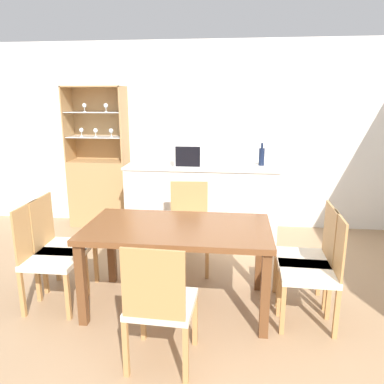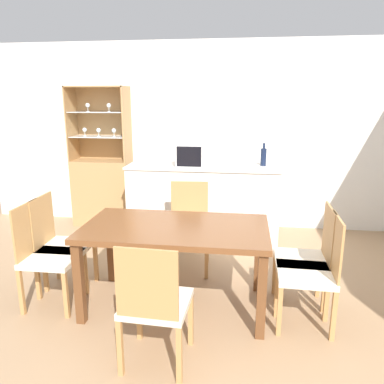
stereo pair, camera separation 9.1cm
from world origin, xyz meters
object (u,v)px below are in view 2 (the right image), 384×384
Objects in this scene: dining_chair_side_left_near at (47,255)px; dining_chair_side_right_near at (312,272)px; dining_chair_side_left_far at (61,244)px; dining_chair_side_right_far at (307,258)px; dining_chair_head_far at (188,227)px; microwave at (196,154)px; dining_table at (176,236)px; wine_bottle at (263,156)px; dining_chair_head_near at (155,304)px; display_cabinet at (103,184)px.

dining_chair_side_right_near is at bearing 89.45° from dining_chair_side_left_near.
dining_chair_side_left_far is 2.25m from dining_chair_side_right_far.
microwave reaches higher than dining_chair_head_far.
dining_table is 1.70× the size of dining_chair_side_right_far.
wine_bottle reaches higher than dining_chair_side_right_near.
dining_chair_side_right_far is (0.00, 0.26, 0.00)m from dining_chair_side_right_near.
wine_bottle is at bearing 12.03° from dining_chair_side_right_near.
wine_bottle reaches higher than dining_chair_head_near.
dining_chair_side_right_near is 1.00× the size of dining_chair_head_far.
dining_table is 5.65× the size of wine_bottle.
dining_chair_side_left_near is at bearing -137.01° from wine_bottle.
display_cabinet is at bearing 119.40° from dining_chair_head_near.
dining_chair_side_left_far and dining_chair_head_near have the same top height.
display_cabinet is 2.11× the size of dining_chair_head_near.
dining_chair_side_right_near is 1.00× the size of dining_chair_head_near.
display_cabinet is 1.95m from dining_chair_head_far.
dining_chair_side_left_far is at bearing 173.49° from dining_table.
dining_chair_side_left_far is at bearing 84.95° from dining_chair_side_right_near.
dining_chair_head_far is (-0.00, 1.54, 0.00)m from dining_chair_head_near.
display_cabinet reaches higher than dining_chair_head_far.
dining_chair_side_left_near is 1.44m from dining_chair_head_far.
dining_table is (1.45, -2.07, 0.06)m from display_cabinet.
dining_chair_side_right_near is 3.33× the size of wine_bottle.
dining_chair_head_near is 1.54m from dining_chair_head_far.
dining_chair_side_left_far is at bearing -127.79° from microwave.
wine_bottle is (0.81, 0.11, -0.03)m from microwave.
dining_chair_side_right_far is at bearing 41.07° from dining_chair_head_near.
dining_chair_head_far is (1.44, -1.30, -0.13)m from display_cabinet.
dining_chair_head_far is (1.12, 0.90, 0.00)m from dining_chair_side_left_near.
microwave is (1.10, 1.68, 0.66)m from dining_chair_side_left_near.
dining_table is 1.70× the size of dining_chair_head_far.
dining_chair_side_right_far is at bearing 6.53° from dining_table.
dining_chair_side_right_far is at bearing -77.76° from wine_bottle.
dining_table is at bearing 96.07° from dining_chair_side_left_near.
display_cabinet is at bearing -172.15° from dining_chair_side_left_near.
dining_chair_side_left_far is at bearing -80.53° from display_cabinet.
dining_chair_head_near is at bearing 59.72° from dining_chair_side_left_near.
display_cabinet is 1.25× the size of dining_table.
dining_chair_side_left_near is 2.02× the size of microwave.
display_cabinet reaches higher than dining_chair_side_right_near.
microwave is at bearing -20.09° from display_cabinet.
display_cabinet is 2.11× the size of dining_chair_side_right_far.
dining_chair_side_right_far is 2.02× the size of microwave.
display_cabinet is 2.11× the size of dining_chair_side_left_near.
dining_chair_head_near is at bearing -108.12° from wine_bottle.
display_cabinet is 2.11× the size of dining_chair_side_left_far.
dining_chair_side_right_near and dining_chair_side_right_far have the same top height.
wine_bottle is at bearing -136.52° from dining_chair_head_far.
microwave is 0.82m from wine_bottle.
dining_chair_head_far is at bearing 61.35° from dining_chair_side_right_far.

